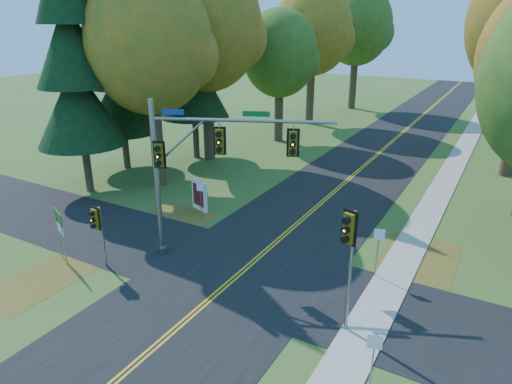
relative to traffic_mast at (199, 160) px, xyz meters
The scene contains 25 objects.
ground 6.01m from the traffic_mast, 44.36° to the right, with size 160.00×160.00×0.00m, color #335F21.
road_main 6.00m from the traffic_mast, 44.36° to the right, with size 8.00×160.00×0.02m, color black.
road_cross 5.51m from the traffic_mast, ahead, with size 60.00×6.00×0.02m, color black.
centerline_left 5.95m from the traffic_mast, 45.54° to the right, with size 0.10×160.00×0.01m, color gold.
centerline_right 6.03m from the traffic_mast, 43.23° to the right, with size 0.10×160.00×0.01m, color gold.
sidewalk_east 10.25m from the traffic_mast, 15.62° to the right, with size 1.60×160.00×0.06m, color #9E998E.
leaf_patch_w_near 6.53m from the traffic_mast, 158.63° to the left, with size 4.00×6.00×0.00m, color brown.
leaf_patch_e 11.09m from the traffic_mast, 21.05° to the left, with size 3.50×8.00×0.00m, color brown.
leaf_patch_w_far 8.87m from the traffic_mast, 132.75° to the right, with size 3.00×5.00×0.00m, color brown.
tree_w_a 12.00m from the traffic_mast, 141.19° to the left, with size 8.00×8.00×14.15m.
tree_w_b 17.53m from the traffic_mast, 123.69° to the left, with size 8.60×8.60×15.38m.
tree_w_c 23.34m from the traffic_mast, 107.75° to the left, with size 6.80×6.80×11.91m.
tree_w_d 32.06m from the traffic_mast, 103.95° to the left, with size 8.20×8.20×14.56m.
tree_w_e 42.47m from the traffic_mast, 98.79° to the left, with size 8.40×8.40×14.97m.
pine_a 13.24m from the traffic_mast, 163.45° to the left, with size 5.60×5.60×19.48m.
pine_b 16.33m from the traffic_mast, 147.62° to the left, with size 5.60×5.60×17.31m.
pine_c 17.82m from the traffic_mast, 127.77° to the left, with size 5.60×5.60×20.56m.
traffic_mast is the anchor object (origin of this frame).
east_signal_pole 8.35m from the traffic_mast, 15.60° to the right, with size 0.56×0.66×4.95m.
ped_signal_pole 5.41m from the traffic_mast, 135.49° to the right, with size 0.49×0.56×3.09m.
route_sign_cluster 7.30m from the traffic_mast, 145.40° to the right, with size 1.15×0.54×2.65m.
info_kiosk 7.00m from the traffic_mast, 127.88° to the left, with size 1.34×0.63×1.88m.
reg_sign_e_north 8.85m from the traffic_mast, 15.71° to the left, with size 0.46×0.17×2.45m.
reg_sign_e_south 11.35m from the traffic_mast, 26.26° to the right, with size 0.46×0.14×2.43m.
reg_sign_w 5.60m from the traffic_mast, 127.28° to the left, with size 0.42×0.13×2.25m.
Camera 1 is at (9.66, -13.57, 10.95)m, focal length 32.00 mm.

